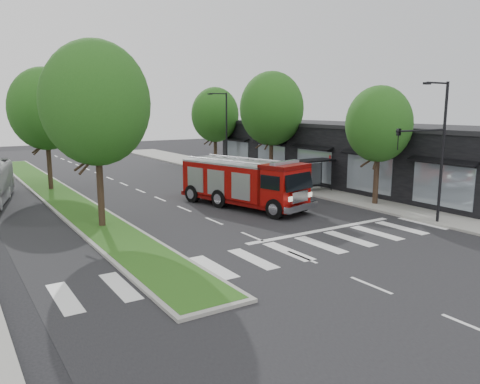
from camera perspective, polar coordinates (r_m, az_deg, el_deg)
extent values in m
plane|color=black|center=(24.35, 1.47, -5.47)|extent=(140.00, 140.00, 0.00)
cube|color=gray|center=(39.56, 8.37, 0.66)|extent=(5.00, 80.00, 0.15)
cube|color=gray|center=(38.63, -21.46, -0.19)|extent=(3.00, 50.00, 0.14)
cube|color=#194F16|center=(38.62, -21.47, -0.08)|extent=(2.60, 49.50, 0.02)
cube|color=black|center=(42.31, 13.09, 4.44)|extent=(8.00, 30.00, 5.00)
cylinder|color=black|center=(35.69, 7.87, 1.55)|extent=(0.08, 0.08, 2.50)
cylinder|color=black|center=(37.55, 11.13, 1.88)|extent=(0.08, 0.08, 2.50)
cylinder|color=black|center=(36.60, 6.66, 1.79)|extent=(0.08, 0.08, 2.50)
cylinder|color=black|center=(38.41, 9.90, 2.11)|extent=(0.08, 0.08, 2.50)
cube|color=black|center=(36.88, 8.98, 3.84)|extent=(3.20, 1.60, 0.12)
cube|color=#8C99A5|center=(37.56, 8.22, 2.05)|extent=(2.80, 0.04, 1.80)
cube|color=black|center=(37.15, 8.89, 0.77)|extent=(2.40, 0.40, 0.08)
cylinder|color=black|center=(32.98, 16.26, 1.61)|extent=(0.36, 0.36, 3.74)
ellipsoid|color=#163B10|center=(32.66, 16.58, 7.96)|extent=(4.40, 4.40, 5.06)
cylinder|color=black|center=(41.74, 3.80, 4.19)|extent=(0.36, 0.36, 4.40)
ellipsoid|color=#163B10|center=(41.51, 3.88, 10.11)|extent=(5.60, 5.60, 6.44)
cylinder|color=black|center=(50.12, -3.02, 4.97)|extent=(0.36, 0.36, 3.96)
ellipsoid|color=#163B10|center=(49.92, -3.06, 9.39)|extent=(5.00, 5.00, 5.75)
cylinder|color=black|center=(26.73, -16.67, 0.59)|extent=(0.36, 0.36, 4.62)
ellipsoid|color=#163B10|center=(26.39, -17.18, 10.30)|extent=(5.80, 5.80, 6.67)
cylinder|color=black|center=(40.28, -22.22, 3.23)|extent=(0.36, 0.36, 4.40)
ellipsoid|color=#163B10|center=(40.04, -22.65, 9.35)|extent=(5.60, 5.60, 6.44)
cylinder|color=black|center=(28.62, 23.44, 4.20)|extent=(0.16, 0.16, 8.00)
cylinder|color=black|center=(27.78, 22.96, 12.15)|extent=(1.80, 0.10, 0.10)
cube|color=black|center=(27.05, 21.84, 12.19)|extent=(0.45, 0.20, 0.12)
cylinder|color=black|center=(26.89, 21.24, 7.01)|extent=(4.00, 0.10, 0.10)
imported|color=black|center=(25.48, 18.77, 6.12)|extent=(0.18, 0.22, 1.10)
cylinder|color=black|center=(46.02, -1.65, 7.03)|extent=(0.16, 0.16, 8.00)
cylinder|color=black|center=(45.51, -2.67, 11.89)|extent=(1.80, 0.10, 0.10)
cube|color=black|center=(45.07, -3.68, 11.84)|extent=(0.45, 0.20, 0.12)
cube|color=#570604|center=(31.48, 0.35, -0.79)|extent=(5.10, 9.87, 0.28)
cube|color=maroon|center=(31.88, -0.85, 1.51)|extent=(4.53, 7.69, 2.25)
cube|color=maroon|center=(29.06, 5.43, 0.60)|extent=(3.24, 2.67, 2.37)
cube|color=#B2B2B7|center=(31.72, -0.85, 3.62)|extent=(4.53, 7.69, 0.14)
cylinder|color=#B2B2B7|center=(30.98, -2.15, 3.87)|extent=(1.80, 6.57, 0.11)
cylinder|color=#B2B2B7|center=(32.43, 0.39, 4.17)|extent=(1.80, 6.57, 0.11)
cube|color=silver|center=(28.50, 7.46, -1.82)|extent=(2.93, 1.12, 0.39)
cube|color=#8C99A5|center=(28.84, 5.48, 3.58)|extent=(2.50, 1.00, 0.20)
cylinder|color=black|center=(28.06, 4.33, -2.07)|extent=(0.69, 1.30, 1.24)
cylinder|color=black|center=(30.09, 7.41, -1.29)|extent=(0.69, 1.30, 1.24)
cylinder|color=black|center=(31.17, -2.49, -0.81)|extent=(0.69, 1.30, 1.24)
cylinder|color=black|center=(33.00, 0.71, -0.18)|extent=(0.69, 1.30, 1.24)
cylinder|color=black|center=(33.11, -5.78, -0.19)|extent=(0.69, 1.30, 1.24)
cylinder|color=black|center=(34.85, -2.58, 0.37)|extent=(0.69, 1.30, 1.24)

